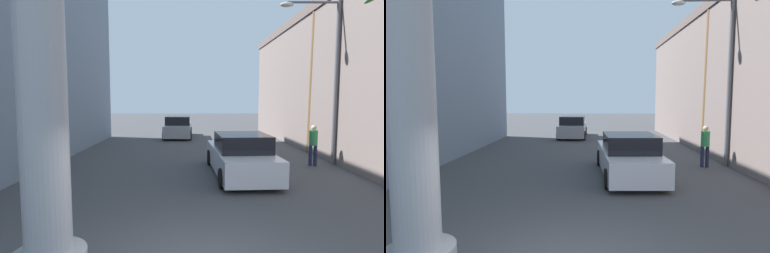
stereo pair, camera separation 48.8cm
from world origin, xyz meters
The scene contains 6 objects.
ground_plane centered at (0.00, 10.00, 0.00)m, with size 88.62×88.62×0.00m, color #424244.
street_lamp centered at (5.67, 8.30, 4.19)m, with size 2.51×0.28×6.88m.
car_lead centered at (1.78, 6.52, 0.70)m, with size 2.18×4.89×1.56m.
car_far centered at (-0.89, 17.57, 0.74)m, with size 2.05×4.48×1.56m.
palm_tree_mid_right centered at (6.33, 11.18, 5.47)m, with size 2.86×2.99×9.04m.
pedestrian_mid_right centered at (5.10, 8.06, 1.00)m, with size 0.37×0.37×1.71m.
Camera 2 is at (0.39, -4.26, 2.79)m, focal length 28.00 mm.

